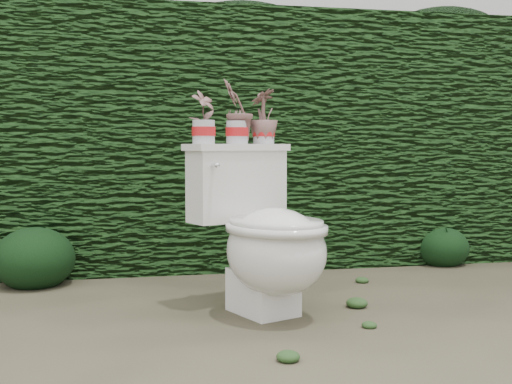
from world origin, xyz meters
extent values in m
plane|color=brown|center=(0.00, 0.00, 0.00)|extent=(60.00, 60.00, 0.00)
cube|color=#1E4416|center=(0.00, 1.60, 0.80)|extent=(8.00, 1.00, 1.60)
cube|color=silver|center=(0.60, 6.00, 2.00)|extent=(8.00, 3.50, 4.00)
cube|color=silver|center=(-0.17, 0.17, 0.10)|extent=(0.32, 0.36, 0.20)
ellipsoid|color=silver|center=(-0.14, 0.08, 0.30)|extent=(0.57, 0.63, 0.39)
cube|color=silver|center=(-0.26, 0.37, 0.57)|extent=(0.50, 0.34, 0.34)
cube|color=silver|center=(-0.26, 0.37, 0.76)|extent=(0.53, 0.37, 0.03)
cylinder|color=silver|center=(-0.39, 0.22, 0.68)|extent=(0.04, 0.06, 0.02)
sphere|color=silver|center=(-0.38, 0.19, 0.68)|extent=(0.03, 0.03, 0.03)
imported|color=#1F6523|center=(-0.43, 0.30, 0.89)|extent=(0.15, 0.14, 0.23)
imported|color=#1F6523|center=(-0.26, 0.37, 0.92)|extent=(0.21, 0.20, 0.29)
imported|color=#1F6523|center=(-0.11, 0.43, 0.90)|extent=(0.20, 0.20, 0.25)
ellipsoid|color=black|center=(-1.28, 1.00, 0.18)|extent=(0.44, 0.44, 0.35)
ellipsoid|color=black|center=(0.04, 1.11, 0.13)|extent=(0.32, 0.32, 0.26)
ellipsoid|color=black|center=(1.22, 1.13, 0.14)|extent=(0.34, 0.34, 0.27)
camera|label=1|loc=(-0.79, -2.66, 0.77)|focal=45.00mm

